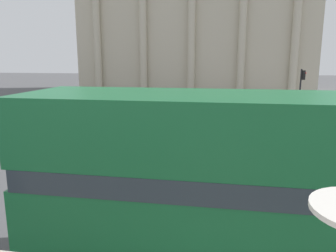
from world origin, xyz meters
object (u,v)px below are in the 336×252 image
Objects in this scene: double_decker_bus at (287,185)px; traffic_light_far at (301,88)px; plaza_building_left at (197,22)px; pedestrian_yellow at (187,109)px; car_maroon at (268,135)px.

double_decker_bus reaches higher than traffic_light_far.
plaza_building_left is at bearing 105.05° from double_decker_bus.
traffic_light_far is (4.42, 19.69, 0.32)m from double_decker_bus.
plaza_building_left reaches higher than double_decker_bus.
double_decker_bus reaches higher than pedestrian_yellow.
traffic_light_far is at bearing 84.87° from double_decker_bus.
traffic_light_far reaches higher than pedestrian_yellow.
car_maroon is 2.53× the size of pedestrian_yellow.
plaza_building_left is 24.65m from traffic_light_far.
traffic_light_far is 2.43× the size of pedestrian_yellow.
double_decker_bus is 42.16m from plaza_building_left.
traffic_light_far is (9.86, -21.45, -7.12)m from plaza_building_left.
plaza_building_left reaches higher than car_maroon.
car_maroon is (-3.33, -8.21, -1.92)m from traffic_light_far.
traffic_light_far is 8.79m from pedestrian_yellow.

